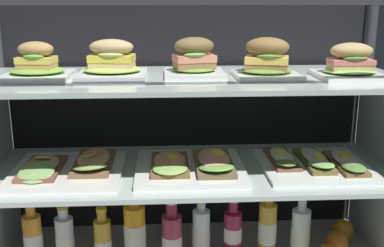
{
  "coord_description": "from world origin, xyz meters",
  "views": [
    {
      "loc": [
        -0.09,
        -1.43,
        0.9
      ],
      "look_at": [
        0.0,
        0.0,
        0.52
      ],
      "focal_mm": 43.92,
      "sensor_mm": 36.0,
      "label": 1
    }
  ],
  "objects_px": {
    "juice_bottle_front_middle": "(267,229)",
    "orange_fruit_beside_bottles": "(343,230)",
    "juice_bottle_front_right_end": "(233,232)",
    "open_sandwich_tray_far_left": "(69,167)",
    "juice_bottle_front_fourth": "(65,239)",
    "plated_roll_sandwich_mid_left": "(37,67)",
    "juice_bottle_front_left_end": "(172,236)",
    "plated_roll_sandwich_left_of_center": "(112,64)",
    "plated_roll_sandwich_right_of_center": "(350,65)",
    "open_sandwich_tray_left_of_center": "(315,163)",
    "orange_fruit_rolled_forward": "(337,242)",
    "juice_bottle_tucked_behind": "(201,233)",
    "plated_roll_sandwich_center": "(267,62)",
    "juice_bottle_back_center": "(33,240)",
    "plated_roll_sandwich_near_right_corner": "(194,61)",
    "juice_bottle_front_second": "(103,240)",
    "open_sandwich_tray_mid_left": "(192,165)",
    "juice_bottle_near_post": "(135,232)",
    "juice_bottle_back_left": "(300,233)"
  },
  "relations": [
    {
      "from": "juice_bottle_tucked_behind",
      "to": "orange_fruit_beside_bottles",
      "type": "relative_size",
      "value": 2.75
    },
    {
      "from": "open_sandwich_tray_left_of_center",
      "to": "juice_bottle_front_left_end",
      "type": "distance_m",
      "value": 0.53
    },
    {
      "from": "juice_bottle_tucked_behind",
      "to": "open_sandwich_tray_far_left",
      "type": "bearing_deg",
      "value": -174.36
    },
    {
      "from": "plated_roll_sandwich_mid_left",
      "to": "juice_bottle_front_left_end",
      "type": "xyz_separation_m",
      "value": [
        0.39,
        0.01,
        -0.58
      ]
    },
    {
      "from": "juice_bottle_front_left_end",
      "to": "juice_bottle_back_left",
      "type": "relative_size",
      "value": 0.95
    },
    {
      "from": "open_sandwich_tray_left_of_center",
      "to": "orange_fruit_rolled_forward",
      "type": "bearing_deg",
      "value": 19.05
    },
    {
      "from": "plated_roll_sandwich_near_right_corner",
      "to": "juice_bottle_tucked_behind",
      "type": "bearing_deg",
      "value": -1.43
    },
    {
      "from": "juice_bottle_near_post",
      "to": "open_sandwich_tray_far_left",
      "type": "bearing_deg",
      "value": -173.55
    },
    {
      "from": "plated_roll_sandwich_mid_left",
      "to": "orange_fruit_rolled_forward",
      "type": "height_order",
      "value": "plated_roll_sandwich_mid_left"
    },
    {
      "from": "juice_bottle_front_left_end",
      "to": "juice_bottle_front_second",
      "type": "bearing_deg",
      "value": -179.6
    },
    {
      "from": "juice_bottle_back_center",
      "to": "juice_bottle_near_post",
      "type": "bearing_deg",
      "value": 0.05
    },
    {
      "from": "plated_roll_sandwich_mid_left",
      "to": "juice_bottle_front_left_end",
      "type": "distance_m",
      "value": 0.7
    },
    {
      "from": "juice_bottle_front_left_end",
      "to": "orange_fruit_rolled_forward",
      "type": "bearing_deg",
      "value": 1.31
    },
    {
      "from": "juice_bottle_back_center",
      "to": "juice_bottle_front_second",
      "type": "height_order",
      "value": "juice_bottle_back_center"
    },
    {
      "from": "plated_roll_sandwich_center",
      "to": "orange_fruit_beside_bottles",
      "type": "distance_m",
      "value": 0.73
    },
    {
      "from": "plated_roll_sandwich_near_right_corner",
      "to": "juice_bottle_near_post",
      "type": "height_order",
      "value": "plated_roll_sandwich_near_right_corner"
    },
    {
      "from": "open_sandwich_tray_far_left",
      "to": "juice_bottle_front_right_end",
      "type": "xyz_separation_m",
      "value": [
        0.53,
        0.04,
        -0.26
      ]
    },
    {
      "from": "juice_bottle_front_second",
      "to": "open_sandwich_tray_far_left",
      "type": "bearing_deg",
      "value": -164.4
    },
    {
      "from": "plated_roll_sandwich_left_of_center",
      "to": "juice_bottle_back_center",
      "type": "relative_size",
      "value": 0.94
    },
    {
      "from": "plated_roll_sandwich_mid_left",
      "to": "juice_bottle_front_left_end",
      "type": "height_order",
      "value": "plated_roll_sandwich_mid_left"
    },
    {
      "from": "juice_bottle_front_second",
      "to": "juice_bottle_tucked_behind",
      "type": "bearing_deg",
      "value": 2.92
    },
    {
      "from": "plated_roll_sandwich_near_right_corner",
      "to": "plated_roll_sandwich_mid_left",
      "type": "bearing_deg",
      "value": -176.34
    },
    {
      "from": "juice_bottle_tucked_behind",
      "to": "juice_bottle_front_middle",
      "type": "xyz_separation_m",
      "value": [
        0.22,
        -0.01,
        0.01
      ]
    },
    {
      "from": "plated_roll_sandwich_left_of_center",
      "to": "juice_bottle_near_post",
      "type": "bearing_deg",
      "value": -16.81
    },
    {
      "from": "plated_roll_sandwich_left_of_center",
      "to": "plated_roll_sandwich_right_of_center",
      "type": "bearing_deg",
      "value": -4.87
    },
    {
      "from": "juice_bottle_front_second",
      "to": "open_sandwich_tray_mid_left",
      "type": "bearing_deg",
      "value": -6.29
    },
    {
      "from": "plated_roll_sandwich_right_of_center",
      "to": "juice_bottle_back_left",
      "type": "xyz_separation_m",
      "value": [
        -0.11,
        0.04,
        -0.58
      ]
    },
    {
      "from": "juice_bottle_tucked_behind",
      "to": "plated_roll_sandwich_mid_left",
      "type": "bearing_deg",
      "value": -176.59
    },
    {
      "from": "juice_bottle_front_right_end",
      "to": "orange_fruit_rolled_forward",
      "type": "xyz_separation_m",
      "value": [
        0.37,
        -0.0,
        -0.05
      ]
    },
    {
      "from": "juice_bottle_front_second",
      "to": "juice_bottle_front_left_end",
      "type": "distance_m",
      "value": 0.23
    },
    {
      "from": "juice_bottle_tucked_behind",
      "to": "juice_bottle_near_post",
      "type": "bearing_deg",
      "value": -175.07
    },
    {
      "from": "plated_roll_sandwich_left_of_center",
      "to": "juice_bottle_front_second",
      "type": "relative_size",
      "value": 1.05
    },
    {
      "from": "plated_roll_sandwich_center",
      "to": "open_sandwich_tray_left_of_center",
      "type": "relative_size",
      "value": 0.57
    },
    {
      "from": "juice_bottle_front_right_end",
      "to": "orange_fruit_beside_bottles",
      "type": "height_order",
      "value": "juice_bottle_front_right_end"
    },
    {
      "from": "open_sandwich_tray_far_left",
      "to": "juice_bottle_front_fourth",
      "type": "height_order",
      "value": "open_sandwich_tray_far_left"
    },
    {
      "from": "juice_bottle_back_center",
      "to": "juice_bottle_front_middle",
      "type": "relative_size",
      "value": 0.94
    },
    {
      "from": "orange_fruit_beside_bottles",
      "to": "plated_roll_sandwich_center",
      "type": "bearing_deg",
      "value": -159.85
    },
    {
      "from": "juice_bottle_front_middle",
      "to": "plated_roll_sandwich_mid_left",
      "type": "bearing_deg",
      "value": -178.63
    },
    {
      "from": "open_sandwich_tray_left_of_center",
      "to": "orange_fruit_rolled_forward",
      "type": "height_order",
      "value": "open_sandwich_tray_left_of_center"
    },
    {
      "from": "plated_roll_sandwich_mid_left",
      "to": "juice_bottle_front_middle",
      "type": "height_order",
      "value": "plated_roll_sandwich_mid_left"
    },
    {
      "from": "plated_roll_sandwich_right_of_center",
      "to": "orange_fruit_beside_bottles",
      "type": "distance_m",
      "value": 0.65
    },
    {
      "from": "open_sandwich_tray_mid_left",
      "to": "juice_bottle_back_center",
      "type": "relative_size",
      "value": 1.55
    },
    {
      "from": "plated_roll_sandwich_center",
      "to": "plated_roll_sandwich_right_of_center",
      "type": "relative_size",
      "value": 0.97
    },
    {
      "from": "plated_roll_sandwich_center",
      "to": "juice_bottle_back_center",
      "type": "bearing_deg",
      "value": 178.37
    },
    {
      "from": "juice_bottle_front_middle",
      "to": "orange_fruit_beside_bottles",
      "type": "distance_m",
      "value": 0.32
    },
    {
      "from": "open_sandwich_tray_left_of_center",
      "to": "juice_bottle_front_middle",
      "type": "distance_m",
      "value": 0.29
    },
    {
      "from": "plated_roll_sandwich_center",
      "to": "juice_bottle_back_center",
      "type": "height_order",
      "value": "plated_roll_sandwich_center"
    },
    {
      "from": "juice_bottle_tucked_behind",
      "to": "juice_bottle_back_left",
      "type": "relative_size",
      "value": 0.93
    },
    {
      "from": "plated_roll_sandwich_center",
      "to": "juice_bottle_tucked_behind",
      "type": "distance_m",
      "value": 0.62
    },
    {
      "from": "open_sandwich_tray_far_left",
      "to": "juice_bottle_front_fourth",
      "type": "distance_m",
      "value": 0.27
    }
  ]
}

